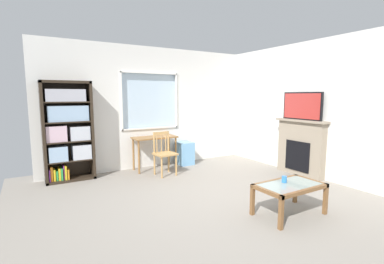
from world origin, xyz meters
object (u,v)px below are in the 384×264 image
object	(u,v)px
desk_under_window	(155,142)
wooden_chair	(164,153)
fireplace	(301,147)
sippy_cup	(284,179)
bookshelf	(68,129)
plastic_drawer_unit	(184,153)
tv	(302,106)
coffee_table	(290,189)

from	to	relation	value
desk_under_window	wooden_chair	distance (m)	0.54
fireplace	sippy_cup	distance (m)	2.14
bookshelf	sippy_cup	distance (m)	4.05
bookshelf	fireplace	distance (m)	4.71
desk_under_window	plastic_drawer_unit	xyz separation A→B (m)	(0.79, 0.05, -0.35)
wooden_chair	tv	world-z (taller)	tv
bookshelf	plastic_drawer_unit	bearing A→B (deg)	-1.25
plastic_drawer_unit	sippy_cup	bearing A→B (deg)	-92.79
bookshelf	wooden_chair	size ratio (longest dim) A/B	2.15
fireplace	sippy_cup	size ratio (longest dim) A/B	12.92
bookshelf	coffee_table	distance (m)	4.14
tv	coffee_table	distance (m)	2.42
tv	plastic_drawer_unit	bearing A→B (deg)	129.07
bookshelf	sippy_cup	bearing A→B (deg)	-53.22
desk_under_window	coffee_table	distance (m)	3.28
wooden_chair	plastic_drawer_unit	bearing A→B (deg)	35.23
plastic_drawer_unit	tv	size ratio (longest dim) A/B	0.60
wooden_chair	fireplace	world-z (taller)	fireplace
desk_under_window	wooden_chair	xyz separation A→B (m)	(-0.01, -0.51, -0.15)
plastic_drawer_unit	sippy_cup	world-z (taller)	plastic_drawer_unit
desk_under_window	plastic_drawer_unit	size ratio (longest dim) A/B	1.80
bookshelf	desk_under_window	xyz separation A→B (m)	(1.77, -0.11, -0.39)
tv	sippy_cup	world-z (taller)	tv
plastic_drawer_unit	coffee_table	size ratio (longest dim) A/B	0.57
tv	wooden_chair	bearing A→B (deg)	149.20
tv	coffee_table	xyz separation A→B (m)	(-1.78, -1.24, -1.07)
fireplace	tv	world-z (taller)	tv
coffee_table	bookshelf	bearing A→B (deg)	126.11
wooden_chair	tv	bearing A→B (deg)	-30.80
coffee_table	sippy_cup	bearing A→B (deg)	95.53
fireplace	coffee_table	distance (m)	2.19
fireplace	tv	bearing A→B (deg)	-180.00
desk_under_window	sippy_cup	size ratio (longest dim) A/B	10.90
desk_under_window	bookshelf	bearing A→B (deg)	176.57
bookshelf	wooden_chair	distance (m)	1.94
fireplace	sippy_cup	world-z (taller)	fireplace
plastic_drawer_unit	sippy_cup	distance (m)	3.17
wooden_chair	sippy_cup	xyz separation A→B (m)	(0.64, -2.60, 0.02)
wooden_chair	sippy_cup	world-z (taller)	wooden_chair
desk_under_window	plastic_drawer_unit	world-z (taller)	desk_under_window
tv	bookshelf	bearing A→B (deg)	153.72
bookshelf	sippy_cup	size ratio (longest dim) A/B	21.49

